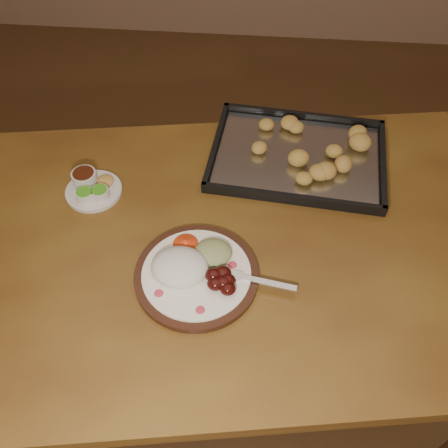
# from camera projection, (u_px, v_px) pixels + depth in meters

# --- Properties ---
(ground) EXTENTS (4.00, 4.00, 0.00)m
(ground) POSITION_uv_depth(u_px,v_px,m) (226.00, 304.00, 1.96)
(ground) COLOR #52301C
(ground) RESTS_ON ground
(dining_table) EXTENTS (1.63, 1.13, 0.75)m
(dining_table) POSITION_uv_depth(u_px,v_px,m) (214.00, 264.00, 1.29)
(dining_table) COLOR brown
(dining_table) RESTS_ON ground
(dinner_plate) EXTENTS (0.37, 0.29, 0.07)m
(dinner_plate) POSITION_uv_depth(u_px,v_px,m) (195.00, 271.00, 1.14)
(dinner_plate) COLOR #32180E
(dinner_plate) RESTS_ON dining_table
(condiment_saucer) EXTENTS (0.15, 0.15, 0.05)m
(condiment_saucer) POSITION_uv_depth(u_px,v_px,m) (91.00, 187.00, 1.31)
(condiment_saucer) COLOR silver
(condiment_saucer) RESTS_ON dining_table
(baking_tray) EXTENTS (0.51, 0.39, 0.05)m
(baking_tray) POSITION_uv_depth(u_px,v_px,m) (297.00, 155.00, 1.39)
(baking_tray) COLOR black
(baking_tray) RESTS_ON dining_table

